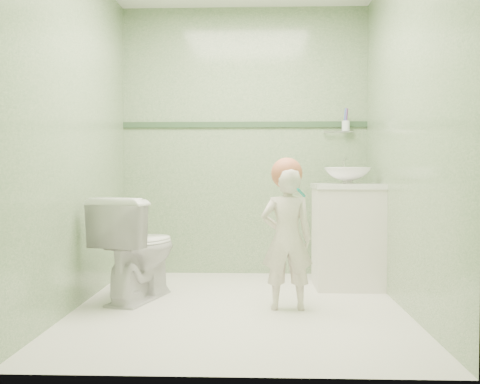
{
  "coord_description": "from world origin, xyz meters",
  "views": [
    {
      "loc": [
        0.13,
        -3.62,
        0.91
      ],
      "look_at": [
        0.0,
        0.15,
        0.78
      ],
      "focal_mm": 40.24,
      "sensor_mm": 36.0,
      "label": 1
    }
  ],
  "objects": [
    {
      "name": "ground",
      "position": [
        0.0,
        0.0,
        0.0
      ],
      "size": [
        2.5,
        2.5,
        0.0
      ],
      "primitive_type": "plane",
      "color": "white",
      "rests_on": "ground"
    },
    {
      "name": "room_shell",
      "position": [
        0.0,
        0.0,
        1.2
      ],
      "size": [
        2.5,
        2.54,
        2.4
      ],
      "color": "gray",
      "rests_on": "ground"
    },
    {
      "name": "trim_stripe",
      "position": [
        0.0,
        1.24,
        1.35
      ],
      "size": [
        2.2,
        0.02,
        0.05
      ],
      "primitive_type": "cube",
      "color": "#324F33",
      "rests_on": "room_shell"
    },
    {
      "name": "vanity",
      "position": [
        0.84,
        0.7,
        0.4
      ],
      "size": [
        0.52,
        0.5,
        0.8
      ],
      "primitive_type": "cube",
      "color": "white",
      "rests_on": "ground"
    },
    {
      "name": "counter",
      "position": [
        0.84,
        0.7,
        0.81
      ],
      "size": [
        0.54,
        0.52,
        0.04
      ],
      "primitive_type": "cube",
      "color": "white",
      "rests_on": "vanity"
    },
    {
      "name": "basin",
      "position": [
        0.84,
        0.7,
        0.89
      ],
      "size": [
        0.37,
        0.37,
        0.13
      ],
      "primitive_type": "imported",
      "color": "white",
      "rests_on": "counter"
    },
    {
      "name": "faucet",
      "position": [
        0.84,
        0.89,
        0.97
      ],
      "size": [
        0.03,
        0.13,
        0.18
      ],
      "color": "silver",
      "rests_on": "counter"
    },
    {
      "name": "cup_holder",
      "position": [
        0.89,
        1.18,
        1.33
      ],
      "size": [
        0.26,
        0.07,
        0.21
      ],
      "color": "silver",
      "rests_on": "room_shell"
    },
    {
      "name": "toilet",
      "position": [
        -0.74,
        0.22,
        0.37
      ],
      "size": [
        0.61,
        0.82,
        0.75
      ],
      "primitive_type": "imported",
      "rotation": [
        0.0,
        0.0,
        2.86
      ],
      "color": "white",
      "rests_on": "ground"
    },
    {
      "name": "toddler",
      "position": [
        0.32,
        -0.03,
        0.47
      ],
      "size": [
        0.35,
        0.24,
        0.95
      ],
      "primitive_type": "imported",
      "rotation": [
        0.0,
        0.0,
        3.18
      ],
      "color": "beige",
      "rests_on": "ground"
    },
    {
      "name": "hair_cap",
      "position": [
        0.32,
        -0.01,
        0.91
      ],
      "size": [
        0.21,
        0.21,
        0.21
      ],
      "primitive_type": "sphere",
      "color": "#C26947",
      "rests_on": "toddler"
    },
    {
      "name": "teal_toothbrush",
      "position": [
        0.4,
        -0.16,
        0.79
      ],
      "size": [
        0.11,
        0.13,
        0.08
      ],
      "color": "#0B8B7B",
      "rests_on": "toddler"
    }
  ]
}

